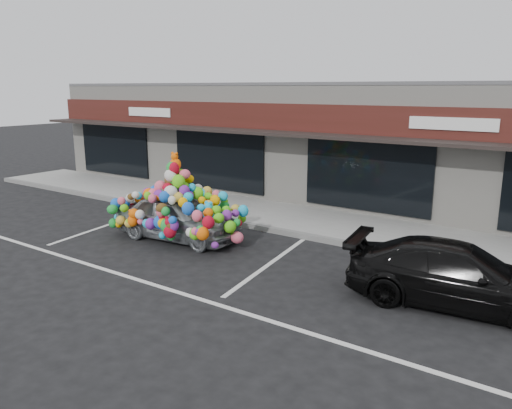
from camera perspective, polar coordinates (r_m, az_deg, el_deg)
The scene contains 9 objects.
ground at distance 13.56m, azimuth -8.89°, elevation -4.67°, with size 90.00×90.00×0.00m, color black.
shop_building at distance 19.97m, azimuth 7.92°, elevation 7.44°, with size 24.00×7.20×4.31m.
sidewalk at distance 16.54m, azimuth 0.67°, elevation -0.97°, with size 26.00×3.00×0.15m, color gray.
kerb at distance 15.36m, azimuth -2.48°, elevation -2.10°, with size 26.00×0.18×0.16m, color slate.
parking_stripe_left at distance 15.98m, azimuth -16.75°, elevation -2.31°, with size 0.12×4.40×0.01m, color silver.
parking_stripe_mid at distance 12.05m, azimuth 1.55°, elevation -6.81°, with size 0.12×4.40×0.01m, color silver.
lane_line at distance 10.70m, azimuth -9.60°, elevation -9.65°, with size 14.00×0.12×0.01m, color silver.
toy_car at distance 13.94m, azimuth -8.99°, elevation -0.85°, with size 2.70×4.08×2.29m.
black_sedan at distance 10.43m, azimuth 22.04°, elevation -7.51°, with size 4.21×1.71×1.22m, color black.
Camera 1 is at (8.99, -9.28, 4.13)m, focal length 35.00 mm.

